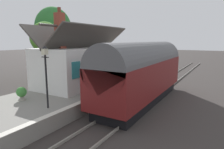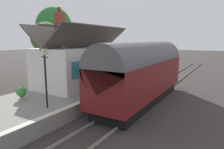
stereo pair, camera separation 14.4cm
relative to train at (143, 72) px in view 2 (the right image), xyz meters
The scene contains 17 objects.
ground_plane 3.09m from the train, 24.79° to the left, with size 160.00×160.00×0.00m, color #383330.
platform 5.36m from the train, 67.32° to the left, with size 32.00×5.51×0.84m, color gray.
platform_edge_coping 3.16m from the train, 46.90° to the left, with size 32.00×0.36×0.02m, color beige.
rail_near 2.99m from the train, 20.36° to the right, with size 52.00×0.08×0.14m, color gray.
rail_far 2.99m from the train, 20.27° to the left, with size 52.00×0.08×0.14m, color gray.
train is the anchor object (origin of this frame).
station_building 5.22m from the train, 96.24° to the left, with size 7.98×4.08×5.86m.
bench_by_lamp 12.55m from the train, 16.51° to the left, with size 1.42×0.50×0.88m.
bench_platform_end 6.71m from the train, 31.92° to the left, with size 1.40×0.44×0.88m.
planter_edge_far 11.02m from the train, 32.51° to the left, with size 0.51×0.51×0.78m.
planter_edge_near 7.24m from the train, 40.95° to the left, with size 0.51×0.51×0.82m.
planter_by_door 8.13m from the train, 137.37° to the left, with size 0.61×0.61×0.84m.
lamp_post_platform 6.88m from the train, 154.16° to the left, with size 0.32×0.50×3.33m.
station_sign_board 9.25m from the train, 18.07° to the left, with size 0.96×0.06×1.57m.
tree_behind_building 10.51m from the train, 88.43° to the left, with size 3.05×2.66×6.21m.
tree_far_left 14.30m from the train, 72.60° to the left, with size 4.25×4.31×8.36m.
tree_mid_background 18.88m from the train, 49.08° to the left, with size 3.85×3.52×6.85m.
Camera 2 is at (-15.00, -6.18, 4.45)m, focal length 31.51 mm.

